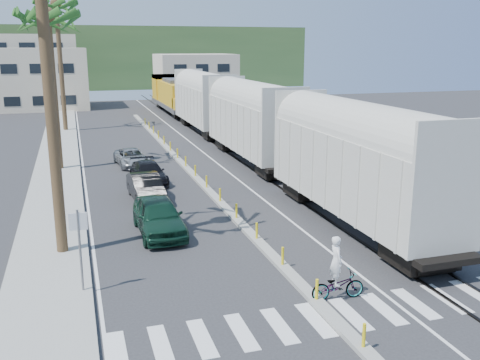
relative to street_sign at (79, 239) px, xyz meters
name	(u,v)px	position (x,y,z in m)	size (l,w,h in m)	color
ground	(304,290)	(7.30, -2.00, -1.97)	(140.00, 140.00, 0.00)	#28282B
sidewalk	(58,160)	(-1.20, 23.00, -1.90)	(3.00, 90.00, 0.15)	gray
rails	(224,144)	(12.30, 26.00, -1.94)	(1.56, 100.00, 0.06)	black
median	(186,167)	(7.30, 17.96, -1.88)	(0.45, 60.00, 0.85)	gray
crosswalk	(330,317)	(7.30, -4.00, -1.97)	(14.00, 2.20, 0.01)	silver
lane_markings	(145,156)	(5.15, 23.00, -1.97)	(9.42, 90.00, 0.01)	silver
freight_train	(229,113)	(12.30, 24.32, 0.93)	(3.00, 60.94, 5.85)	beige
palm_trees	(50,5)	(-0.80, 20.70, 8.84)	(3.50, 37.20, 13.75)	brown
street_sign	(79,239)	(0.00, 0.00, 0.00)	(0.60, 0.08, 3.00)	slate
buildings	(75,72)	(0.89, 69.66, 2.39)	(38.00, 27.00, 10.00)	beige
hillside	(105,57)	(7.30, 98.00, 4.03)	(80.00, 20.00, 12.00)	#385628
car_lead	(159,216)	(3.44, 5.30, -1.15)	(2.04, 4.87, 1.64)	#113324
car_second	(146,187)	(3.62, 10.92, -1.26)	(1.74, 4.41, 1.43)	black
car_third	(149,173)	(4.28, 14.67, -1.33)	(2.07, 4.54, 1.29)	black
car_rear	(132,158)	(3.83, 19.91, -1.38)	(2.36, 4.44, 1.19)	#9A9D9F
cyclist	(337,279)	(8.07, -2.94, -1.25)	(0.84, 1.91, 2.24)	#9EA0A5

